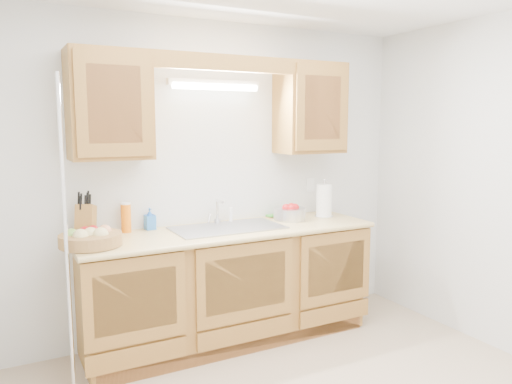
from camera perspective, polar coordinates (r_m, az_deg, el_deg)
room at (r=2.75m, az=7.14°, el=-1.66°), size 3.52×3.50×2.50m
base_cabinets at (r=3.97m, az=-3.18°, el=-10.69°), size 2.20×0.60×0.86m
countertop at (r=3.84m, az=-3.14°, el=-4.51°), size 2.30×0.63×0.04m
upper_cabinet_left at (r=3.63m, az=-16.44°, el=9.50°), size 0.55×0.33×0.75m
upper_cabinet_right at (r=4.28m, az=6.19°, el=9.48°), size 0.55×0.33×0.75m
valance at (r=3.78m, az=-3.32°, el=14.53°), size 2.20×0.05×0.12m
fluorescent_fixture at (r=3.97m, az=-4.69°, el=12.12°), size 0.76×0.08×0.08m
sink at (r=3.87m, az=-3.26°, el=-5.20°), size 0.84×0.46×0.36m
wire_shelf_pole at (r=3.26m, az=-20.88°, el=-5.11°), size 0.03×0.03×2.00m
outlet_plate at (r=4.51m, az=6.22°, el=0.81°), size 0.08×0.01×0.12m
fruit_basket at (r=3.46m, az=-18.40°, el=-5.00°), size 0.49×0.49×0.13m
knife_block at (r=3.69m, az=-18.89°, el=-3.16°), size 0.19×0.23×0.34m
orange_canister at (r=3.81m, az=-14.64°, el=-2.83°), size 0.08×0.08×0.22m
soap_bottle at (r=3.87m, az=-12.04°, el=-3.01°), size 0.08×0.08×0.17m
sponge at (r=4.29m, az=2.00°, el=-2.76°), size 0.12×0.08×0.02m
paper_towel at (r=4.31m, az=7.78°, el=-1.02°), size 0.16×0.16×0.34m
apple_bowl at (r=4.17m, az=3.87°, el=-2.40°), size 0.30×0.30×0.14m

